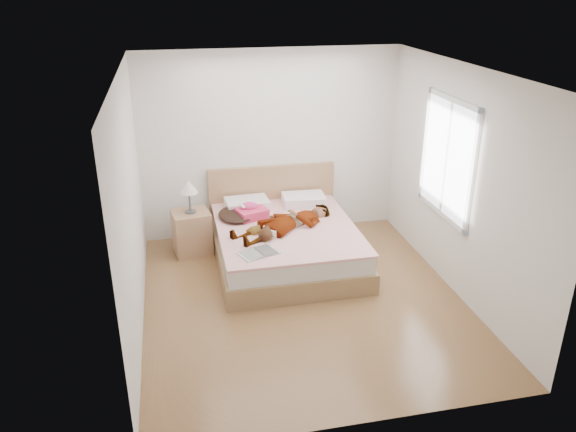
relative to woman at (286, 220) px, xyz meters
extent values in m
plane|color=#503119|center=(0.01, -0.94, -0.61)|extent=(4.00, 4.00, 0.00)
imported|color=white|center=(0.00, 0.00, 0.00)|extent=(1.59, 1.20, 0.21)
ellipsoid|color=black|center=(-0.57, 0.45, -0.06)|extent=(0.51, 0.62, 0.09)
cube|color=silver|center=(-0.50, 0.40, 0.08)|extent=(0.08, 0.10, 0.05)
plane|color=white|center=(0.01, -0.94, 1.99)|extent=(4.00, 4.00, 0.00)
plane|color=white|center=(0.01, 1.06, 0.69)|extent=(3.60, 0.00, 3.60)
plane|color=white|center=(0.01, -2.94, 0.69)|extent=(3.60, 0.00, 3.60)
plane|color=silver|center=(-1.79, -0.94, 0.69)|extent=(0.00, 4.00, 4.00)
plane|color=silver|center=(1.81, -0.94, 0.69)|extent=(0.00, 4.00, 4.00)
cube|color=white|center=(1.78, -0.64, 0.89)|extent=(0.02, 1.10, 1.30)
cube|color=silver|center=(1.78, -1.22, 0.89)|extent=(0.04, 0.06, 1.42)
cube|color=silver|center=(1.78, -0.06, 0.89)|extent=(0.04, 0.06, 1.42)
cube|color=silver|center=(1.78, -0.64, 0.21)|extent=(0.04, 1.22, 0.06)
cube|color=silver|center=(1.78, -0.64, 1.57)|extent=(0.04, 1.22, 0.06)
cube|color=silver|center=(1.78, -0.64, 0.89)|extent=(0.03, 0.04, 1.30)
cube|color=brown|center=(0.01, 0.01, -0.48)|extent=(1.78, 2.08, 0.26)
cube|color=silver|center=(0.01, 0.01, -0.24)|extent=(1.70, 2.00, 0.22)
cube|color=white|center=(0.01, 0.01, -0.12)|extent=(1.74, 2.04, 0.03)
cube|color=#8C6240|center=(0.01, 1.02, -0.11)|extent=(1.80, 0.07, 1.00)
cube|color=white|center=(-0.39, 0.73, -0.04)|extent=(0.61, 0.44, 0.13)
cube|color=white|center=(0.41, 0.73, -0.04)|extent=(0.60, 0.43, 0.13)
cube|color=#FF4575|center=(-0.38, 0.39, -0.04)|extent=(0.45, 0.40, 0.12)
ellipsoid|color=#F1418B|center=(-0.40, 0.44, 0.04)|extent=(0.24, 0.19, 0.11)
cube|color=white|center=(-0.46, -0.66, -0.10)|extent=(0.50, 0.41, 0.01)
cube|color=white|center=(-0.56, -0.70, -0.09)|extent=(0.30, 0.34, 0.02)
cube|color=#262626|center=(-0.36, -0.62, -0.09)|extent=(0.30, 0.34, 0.02)
cylinder|color=white|center=(-0.21, -0.27, -0.05)|extent=(0.10, 0.10, 0.10)
torus|color=white|center=(-0.17, -0.28, -0.05)|extent=(0.07, 0.03, 0.07)
cylinder|color=black|center=(-0.21, -0.27, -0.01)|extent=(0.09, 0.09, 0.00)
ellipsoid|color=black|center=(-0.32, -0.32, -0.03)|extent=(0.23, 0.24, 0.14)
ellipsoid|color=#F8E7CF|center=(-0.32, -0.33, -0.02)|extent=(0.12, 0.13, 0.07)
sphere|color=black|center=(-0.28, -0.22, -0.02)|extent=(0.11, 0.11, 0.11)
sphere|color=#FEA5B3|center=(-0.31, -0.17, 0.00)|extent=(0.04, 0.04, 0.04)
sphere|color=#F5A0B6|center=(-0.23, -0.20, 0.00)|extent=(0.04, 0.04, 0.04)
ellipsoid|color=black|center=(-0.39, -0.34, -0.06)|extent=(0.06, 0.08, 0.03)
ellipsoid|color=black|center=(-0.28, -0.38, -0.06)|extent=(0.06, 0.08, 0.03)
cube|color=olive|center=(-1.17, 0.57, -0.32)|extent=(0.54, 0.49, 0.58)
cylinder|color=#494949|center=(-1.17, 0.57, -0.02)|extent=(0.17, 0.17, 0.02)
cylinder|color=#4D4D4D|center=(-1.17, 0.57, 0.13)|extent=(0.03, 0.03, 0.30)
cone|color=white|center=(-1.17, 0.57, 0.33)|extent=(0.27, 0.27, 0.17)
camera|label=1|loc=(-1.33, -6.36, 2.83)|focal=35.00mm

